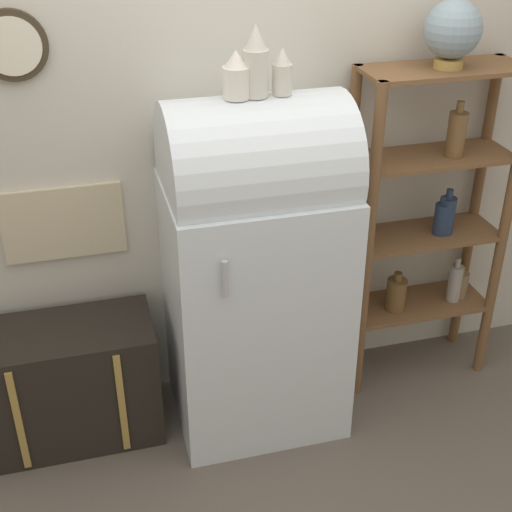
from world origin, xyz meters
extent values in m
plane|color=#60564C|center=(0.00, 0.00, 0.00)|extent=(12.00, 12.00, 0.00)
cube|color=beige|center=(0.00, 0.58, 1.35)|extent=(7.00, 0.05, 2.70)
cylinder|color=#382D1E|center=(-0.88, 0.54, 1.75)|extent=(0.27, 0.03, 0.27)
cylinder|color=beige|center=(-0.88, 0.52, 1.75)|extent=(0.22, 0.01, 0.22)
cube|color=#C6B793|center=(-0.79, 0.54, 0.98)|extent=(0.52, 0.02, 0.33)
cube|color=silver|center=(0.00, 0.24, 0.60)|extent=(0.75, 0.61, 1.19)
cylinder|color=silver|center=(0.00, 0.24, 1.28)|extent=(0.74, 0.58, 0.58)
cylinder|color=#B7B7BC|center=(-0.21, -0.08, 0.97)|extent=(0.02, 0.02, 0.16)
cube|color=black|center=(-0.86, 0.31, 0.29)|extent=(0.79, 0.40, 0.58)
cube|color=#AD8942|center=(-1.07, 0.11, 0.29)|extent=(0.03, 0.01, 0.52)
cube|color=#AD8942|center=(-0.64, 0.11, 0.29)|extent=(0.03, 0.01, 0.52)
cylinder|color=brown|center=(0.52, 0.24, 0.79)|extent=(0.05, 0.05, 1.59)
cylinder|color=brown|center=(1.21, 0.24, 0.79)|extent=(0.05, 0.05, 1.59)
cylinder|color=brown|center=(0.52, 0.51, 0.79)|extent=(0.05, 0.05, 1.59)
cylinder|color=brown|center=(1.21, 0.51, 0.79)|extent=(0.05, 0.05, 1.59)
cube|color=brown|center=(0.87, 0.37, 0.39)|extent=(0.72, 0.30, 0.02)
cube|color=brown|center=(0.87, 0.37, 0.78)|extent=(0.72, 0.30, 0.02)
cube|color=brown|center=(0.87, 0.37, 1.18)|extent=(0.72, 0.30, 0.02)
cube|color=brown|center=(0.87, 0.37, 1.58)|extent=(0.72, 0.30, 0.02)
cylinder|color=#9E998E|center=(1.06, 0.34, 0.49)|extent=(0.07, 0.07, 0.20)
cylinder|color=#9E998E|center=(1.06, 0.34, 0.62)|extent=(0.03, 0.03, 0.05)
cylinder|color=brown|center=(0.94, 0.33, 1.29)|extent=(0.08, 0.08, 0.20)
cylinder|color=brown|center=(0.94, 0.33, 1.42)|extent=(0.03, 0.03, 0.05)
cylinder|color=brown|center=(0.74, 0.34, 0.48)|extent=(0.10, 0.10, 0.17)
cylinder|color=brown|center=(0.74, 0.34, 0.59)|extent=(0.04, 0.04, 0.04)
cylinder|color=#7F6647|center=(1.11, 0.36, 0.47)|extent=(0.08, 0.08, 0.14)
cylinder|color=#7F6647|center=(1.11, 0.36, 0.55)|extent=(0.03, 0.03, 0.03)
cylinder|color=#23334C|center=(0.96, 0.35, 0.88)|extent=(0.08, 0.08, 0.18)
cylinder|color=#23334C|center=(0.96, 0.35, 1.00)|extent=(0.03, 0.03, 0.05)
cylinder|color=#23334C|center=(0.94, 0.34, 0.87)|extent=(0.07, 0.07, 0.16)
cylinder|color=#23334C|center=(0.94, 0.34, 0.97)|extent=(0.03, 0.03, 0.04)
cylinder|color=#AD8942|center=(0.87, 0.36, 1.61)|extent=(0.12, 0.12, 0.04)
sphere|color=#7F939E|center=(0.87, 0.36, 1.75)|extent=(0.24, 0.24, 0.24)
cylinder|color=silver|center=(-0.08, 0.24, 1.63)|extent=(0.11, 0.11, 0.12)
cone|color=silver|center=(-0.08, 0.24, 1.72)|extent=(0.09, 0.09, 0.06)
cylinder|color=beige|center=(0.00, 0.24, 1.66)|extent=(0.10, 0.10, 0.18)
cone|color=beige|center=(0.00, 0.24, 1.79)|extent=(0.08, 0.08, 0.09)
cylinder|color=beige|center=(0.10, 0.24, 1.63)|extent=(0.08, 0.08, 0.12)
cone|color=beige|center=(0.10, 0.24, 1.72)|extent=(0.06, 0.06, 0.06)
camera|label=1|loc=(-0.69, -2.34, 2.38)|focal=50.00mm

